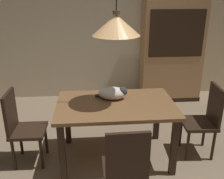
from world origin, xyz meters
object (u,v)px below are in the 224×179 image
(chair_near_front, at_px, (126,167))
(chair_left_side, at_px, (21,125))
(chair_right_side, at_px, (205,118))
(cat_sleeping, at_px, (113,93))
(hutch_bookcase, at_px, (171,54))
(pendant_lamp, at_px, (116,25))
(dining_table, at_px, (116,111))

(chair_near_front, xyz_separation_m, chair_left_side, (-1.13, 0.88, 0.00))
(chair_right_side, xyz_separation_m, cat_sleeping, (-1.15, 0.14, 0.32))
(chair_near_front, height_order, hutch_bookcase, hutch_bookcase)
(cat_sleeping, height_order, pendant_lamp, pendant_lamp)
(dining_table, relative_size, hutch_bookcase, 0.76)
(chair_left_side, xyz_separation_m, chair_right_side, (2.26, -0.01, 0.00))
(dining_table, height_order, hutch_bookcase, hutch_bookcase)
(chair_near_front, xyz_separation_m, cat_sleeping, (-0.02, 1.02, 0.32))
(chair_left_side, height_order, hutch_bookcase, hutch_bookcase)
(chair_near_front, relative_size, cat_sleeping, 2.38)
(cat_sleeping, distance_m, hutch_bookcase, 2.10)
(chair_left_side, bearing_deg, dining_table, -0.08)
(pendant_lamp, distance_m, hutch_bookcase, 2.33)
(chair_near_front, bearing_deg, dining_table, 90.11)
(chair_near_front, xyz_separation_m, hutch_bookcase, (1.22, 2.71, 0.38))
(dining_table, bearing_deg, hutch_bookcase, 56.33)
(chair_left_side, bearing_deg, chair_near_front, -37.91)
(dining_table, bearing_deg, cat_sleeping, 97.76)
(dining_table, distance_m, cat_sleeping, 0.23)
(pendant_lamp, bearing_deg, cat_sleeping, 97.76)
(cat_sleeping, bearing_deg, chair_right_side, -7.20)
(chair_near_front, bearing_deg, chair_right_side, 37.79)
(chair_near_front, height_order, chair_right_side, same)
(pendant_lamp, bearing_deg, chair_near_front, -89.89)
(hutch_bookcase, bearing_deg, chair_left_side, -142.09)
(dining_table, relative_size, pendant_lamp, 1.08)
(chair_near_front, xyz_separation_m, chair_right_side, (1.13, 0.87, 0.00))
(hutch_bookcase, bearing_deg, chair_right_side, -92.82)
(chair_right_side, bearing_deg, hutch_bookcase, 87.18)
(chair_left_side, height_order, pendant_lamp, pendant_lamp)
(dining_table, height_order, cat_sleeping, cat_sleeping)
(pendant_lamp, bearing_deg, hutch_bookcase, 56.33)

